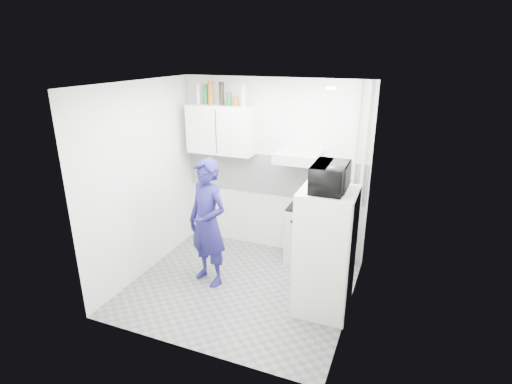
% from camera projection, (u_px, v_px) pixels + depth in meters
% --- Properties ---
extents(floor, '(2.80, 2.80, 0.00)m').
position_uv_depth(floor, '(240.00, 287.00, 5.26)').
color(floor, slate).
rests_on(floor, ground).
extents(ceiling, '(2.80, 2.80, 0.00)m').
position_uv_depth(ceiling, '(237.00, 84.00, 4.38)').
color(ceiling, white).
rests_on(ceiling, wall_back).
extents(wall_back, '(2.80, 0.00, 2.80)m').
position_uv_depth(wall_back, '(273.00, 168.00, 5.91)').
color(wall_back, silver).
rests_on(wall_back, floor).
extents(wall_left, '(0.00, 2.60, 2.60)m').
position_uv_depth(wall_left, '(143.00, 181.00, 5.31)').
color(wall_left, silver).
rests_on(wall_left, floor).
extents(wall_right, '(0.00, 2.60, 2.60)m').
position_uv_depth(wall_right, '(356.00, 211.00, 4.33)').
color(wall_right, silver).
rests_on(wall_right, floor).
extents(person, '(0.72, 0.59, 1.70)m').
position_uv_depth(person, '(208.00, 223.00, 5.13)').
color(person, '#1A1754').
rests_on(person, floor).
extents(stove, '(0.53, 0.53, 0.85)m').
position_uv_depth(stove, '(307.00, 235.00, 5.77)').
color(stove, '#B9B4B0').
rests_on(stove, floor).
extents(fridge, '(0.64, 0.64, 1.51)m').
position_uv_depth(fridge, '(325.00, 252.00, 4.59)').
color(fridge, silver).
rests_on(fridge, floor).
extents(stove_top, '(0.51, 0.51, 0.03)m').
position_uv_depth(stove_top, '(308.00, 206.00, 5.62)').
color(stove_top, black).
rests_on(stove_top, stove).
extents(saucepan, '(0.17, 0.17, 0.09)m').
position_uv_depth(saucepan, '(310.00, 201.00, 5.65)').
color(saucepan, silver).
rests_on(saucepan, stove_top).
extents(microwave, '(0.55, 0.37, 0.30)m').
position_uv_depth(microwave, '(330.00, 177.00, 4.28)').
color(microwave, black).
rests_on(microwave, fridge).
extents(bottle_a, '(0.06, 0.06, 0.28)m').
position_uv_depth(bottle_a, '(198.00, 94.00, 5.80)').
color(bottle_a, '#B2B7BC').
rests_on(bottle_a, upper_cabinet).
extents(bottle_b, '(0.07, 0.07, 0.29)m').
position_uv_depth(bottle_b, '(205.00, 94.00, 5.76)').
color(bottle_b, '#144C1E').
rests_on(bottle_b, upper_cabinet).
extents(bottle_c, '(0.08, 0.08, 0.33)m').
position_uv_depth(bottle_c, '(211.00, 93.00, 5.72)').
color(bottle_c, brown).
rests_on(bottle_c, upper_cabinet).
extents(bottle_d, '(0.07, 0.07, 0.33)m').
position_uv_depth(bottle_d, '(222.00, 94.00, 5.66)').
color(bottle_d, black).
rests_on(bottle_d, upper_cabinet).
extents(canister_a, '(0.08, 0.08, 0.19)m').
position_uv_depth(canister_a, '(229.00, 99.00, 5.64)').
color(canister_a, '#144C1E').
rests_on(canister_a, upper_cabinet).
extents(canister_b, '(0.07, 0.07, 0.14)m').
position_uv_depth(canister_b, '(236.00, 101.00, 5.61)').
color(canister_b, brown).
rests_on(canister_b, upper_cabinet).
extents(bottle_e, '(0.08, 0.08, 0.31)m').
position_uv_depth(bottle_e, '(244.00, 95.00, 5.54)').
color(bottle_e, '#B2B7BC').
rests_on(bottle_e, upper_cabinet).
extents(upper_cabinet, '(1.00, 0.35, 0.70)m').
position_uv_depth(upper_cabinet, '(222.00, 129.00, 5.84)').
color(upper_cabinet, silver).
rests_on(upper_cabinet, wall_back).
extents(range_hood, '(0.60, 0.50, 0.14)m').
position_uv_depth(range_hood, '(298.00, 157.00, 5.44)').
color(range_hood, '#B9B4B0').
rests_on(range_hood, wall_back).
extents(backsplash, '(2.74, 0.03, 0.60)m').
position_uv_depth(backsplash, '(273.00, 175.00, 5.93)').
color(backsplash, white).
rests_on(backsplash, wall_back).
extents(pipe_a, '(0.05, 0.05, 2.60)m').
position_uv_depth(pipe_a, '(362.00, 180.00, 5.38)').
color(pipe_a, '#B9B4B0').
rests_on(pipe_a, floor).
extents(pipe_b, '(0.04, 0.04, 2.60)m').
position_uv_depth(pipe_b, '(353.00, 178.00, 5.42)').
color(pipe_b, '#B9B4B0').
rests_on(pipe_b, floor).
extents(ceiling_spot_fixture, '(0.10, 0.10, 0.02)m').
position_uv_depth(ceiling_spot_fixture, '(331.00, 88.00, 4.21)').
color(ceiling_spot_fixture, white).
rests_on(ceiling_spot_fixture, ceiling).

